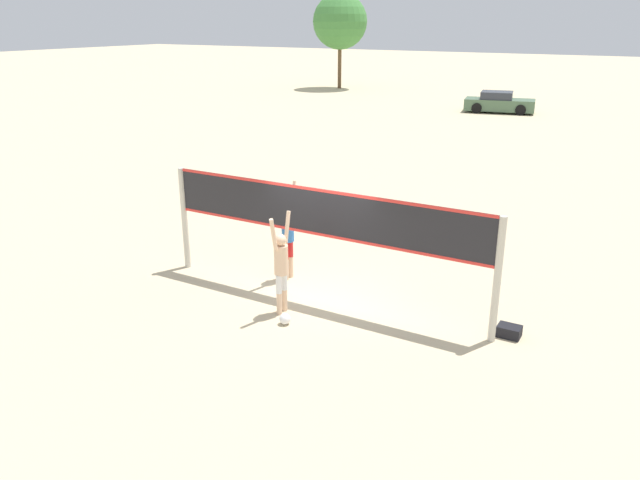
{
  "coord_description": "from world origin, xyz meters",
  "views": [
    {
      "loc": [
        6.05,
        -10.54,
        5.68
      ],
      "look_at": [
        0.0,
        0.0,
        1.34
      ],
      "focal_mm": 35.0,
      "sensor_mm": 36.0,
      "label": 1
    }
  ],
  "objects": [
    {
      "name": "volleyball_net",
      "position": [
        0.0,
        0.0,
        1.68
      ],
      "size": [
        7.51,
        0.14,
        2.43
      ],
      "color": "beige",
      "rests_on": "ground_plane"
    },
    {
      "name": "volleyball",
      "position": [
        -0.02,
        -1.36,
        0.11
      ],
      "size": [
        0.22,
        0.22,
        0.22
      ],
      "color": "white",
      "rests_on": "ground_plane"
    },
    {
      "name": "player_spiker",
      "position": [
        -0.35,
        -0.94,
        1.1
      ],
      "size": [
        0.28,
        0.7,
        2.09
      ],
      "rotation": [
        0.0,
        0.0,
        1.57
      ],
      "color": "beige",
      "rests_on": "ground_plane"
    },
    {
      "name": "gear_bag",
      "position": [
        3.93,
        0.33,
        0.11
      ],
      "size": [
        0.43,
        0.32,
        0.22
      ],
      "color": "black",
      "rests_on": "ground_plane"
    },
    {
      "name": "ground_plane",
      "position": [
        0.0,
        0.0,
        0.0
      ],
      "size": [
        200.0,
        200.0,
        0.0
      ],
      "primitive_type": "plane",
      "color": "beige"
    },
    {
      "name": "tree_left_cluster",
      "position": [
        -19.58,
        37.41,
        5.37
      ],
      "size": [
        4.48,
        4.48,
        7.62
      ],
      "color": "brown",
      "rests_on": "ground_plane"
    },
    {
      "name": "parked_car_mid",
      "position": [
        -4.05,
        29.81,
        0.59
      ],
      "size": [
        4.53,
        2.59,
        1.3
      ],
      "rotation": [
        0.0,
        0.0,
        0.2
      ],
      "color": "#4C6B4C",
      "rests_on": "ground_plane"
    },
    {
      "name": "player_blocker",
      "position": [
        -1.18,
        0.61,
        1.2
      ],
      "size": [
        0.28,
        0.72,
        2.26
      ],
      "rotation": [
        0.0,
        0.0,
        -1.57
      ],
      "color": "beige",
      "rests_on": "ground_plane"
    }
  ]
}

